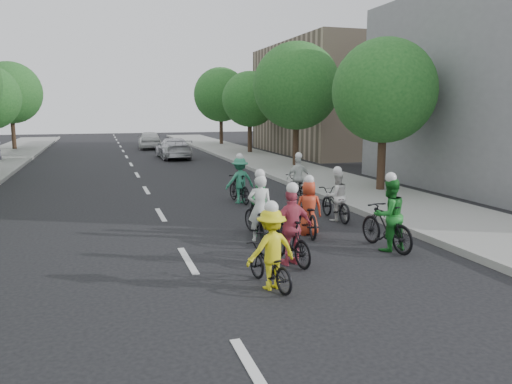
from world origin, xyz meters
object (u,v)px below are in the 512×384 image
cyclist_2 (270,256)px  cyclist_5 (259,214)px  cyclist_3 (291,234)px  cyclist_0 (259,217)px  follow_car_trail (150,140)px  cyclist_6 (336,201)px  cyclist_1 (388,221)px  cyclist_4 (308,213)px  cyclist_7 (240,184)px  follow_car_lead (173,148)px  cyclist_8 (298,183)px

cyclist_2 → cyclist_5: bearing=-115.9°
cyclist_3 → cyclist_5: size_ratio=1.06×
cyclist_0 → follow_car_trail: bearing=-80.2°
cyclist_3 → cyclist_6: size_ratio=0.98×
cyclist_0 → cyclist_1: (2.62, -1.74, 0.10)m
cyclist_6 → cyclist_4: bearing=41.9°
cyclist_0 → cyclist_7: size_ratio=1.16×
follow_car_lead → cyclist_6: bearing=93.8°
cyclist_3 → cyclist_5: (0.08, 2.53, -0.09)m
cyclist_6 → cyclist_7: bearing=-60.3°
cyclist_1 → cyclist_6: (0.25, 3.23, -0.12)m
cyclist_8 → follow_car_lead: cyclist_8 is taller
cyclist_0 → cyclist_4: (1.41, 0.18, -0.02)m
cyclist_3 → follow_car_lead: 23.75m
cyclist_3 → cyclist_5: 2.53m
cyclist_2 → cyclist_8: 9.43m
cyclist_6 → follow_car_lead: (-1.96, 20.17, 0.11)m
cyclist_6 → cyclist_8: bearing=-94.3°
cyclist_3 → follow_car_lead: bearing=-102.1°
cyclist_4 → cyclist_7: (-0.52, 4.83, 0.11)m
follow_car_lead → cyclist_5: bearing=86.2°
cyclist_2 → follow_car_trail: size_ratio=0.38×
cyclist_2 → cyclist_7: cyclist_7 is taller
cyclist_4 → cyclist_5: 1.30m
cyclist_0 → cyclist_6: (2.88, 1.49, -0.02)m
cyclist_2 → follow_car_trail: 33.81m
cyclist_2 → cyclist_3: size_ratio=0.93×
cyclist_4 → follow_car_trail: 30.32m
cyclist_0 → cyclist_7: (0.88, 5.01, 0.08)m
cyclist_7 → cyclist_8: size_ratio=1.02×
cyclist_2 → follow_car_trail: bearing=-103.2°
cyclist_8 → cyclist_2: bearing=63.0°
cyclist_1 → cyclist_4: 2.27m
cyclist_5 → cyclist_8: bearing=-131.8°
cyclist_3 → cyclist_7: bearing=-106.7°
cyclist_0 → follow_car_trail: 30.48m
cyclist_0 → cyclist_3: 2.08m
cyclist_2 → follow_car_lead: 25.04m
cyclist_0 → cyclist_8: 6.11m
cyclist_6 → cyclist_8: 3.74m
cyclist_2 → cyclist_5: size_ratio=0.99×
cyclist_5 → cyclist_6: cyclist_6 is taller
follow_car_trail → cyclist_5: bearing=92.6°
cyclist_5 → cyclist_2: bearing=66.3°
cyclist_1 → cyclist_5: size_ratio=1.12×
follow_car_lead → follow_car_trail: size_ratio=1.07×
cyclist_0 → cyclist_4: cyclist_0 is taller
cyclist_0 → cyclist_8: size_ratio=1.19×
cyclist_0 → cyclist_7: 5.09m
cyclist_7 → follow_car_lead: (0.03, 16.65, 0.00)m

